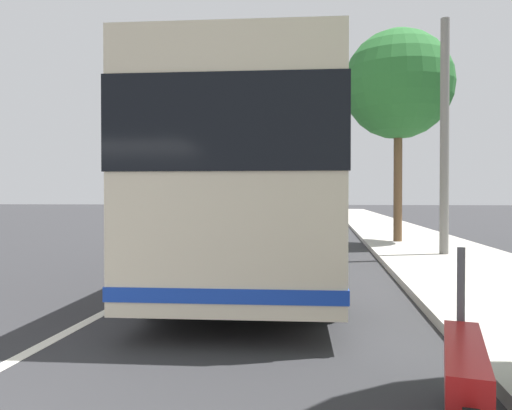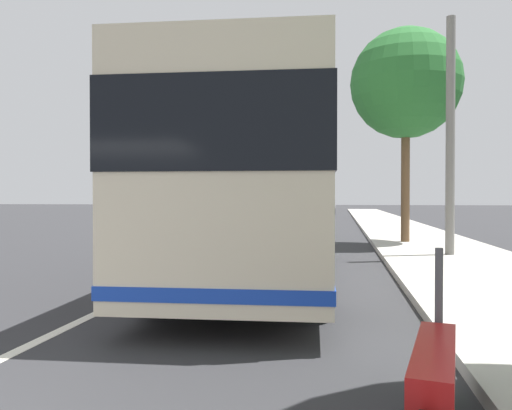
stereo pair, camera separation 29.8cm
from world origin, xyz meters
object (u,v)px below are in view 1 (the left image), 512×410
at_px(roadside_tree_mid_block, 398,85).
at_px(car_side_street, 270,208).
at_px(car_oncoming, 312,207).
at_px(utility_pole, 445,139).
at_px(motorcycle_by_tree, 465,383).
at_px(car_ahead_same_lane, 300,210).
at_px(coach_bus, 260,181).

bearing_deg(roadside_tree_mid_block, car_side_street, 15.28).
height_order(car_oncoming, utility_pole, utility_pole).
bearing_deg(motorcycle_by_tree, utility_pole, 0.38).
height_order(car_ahead_same_lane, roadside_tree_mid_block, roadside_tree_mid_block).
bearing_deg(car_oncoming, utility_pole, -169.90).
xyz_separation_m(coach_bus, roadside_tree_mid_block, (7.58, -3.81, 3.49)).
bearing_deg(roadside_tree_mid_block, coach_bus, 153.30).
bearing_deg(coach_bus, car_side_street, 2.84).
bearing_deg(coach_bus, utility_pole, -53.29).
xyz_separation_m(car_ahead_same_lane, roadside_tree_mid_block, (-19.21, -4.23, 4.76)).
xyz_separation_m(car_ahead_same_lane, car_oncoming, (9.70, -0.71, 0.02)).
bearing_deg(motorcycle_by_tree, car_ahead_same_lane, 16.77).
xyz_separation_m(car_side_street, car_oncoming, (2.87, -3.59, 0.04)).
bearing_deg(car_ahead_same_lane, roadside_tree_mid_block, -169.94).
distance_m(car_side_street, roadside_tree_mid_block, 27.42).
relative_size(car_oncoming, utility_pole, 0.70).
distance_m(coach_bus, roadside_tree_mid_block, 9.17).
height_order(car_side_street, utility_pole, utility_pole).
distance_m(car_oncoming, roadside_tree_mid_block, 29.51).
distance_m(coach_bus, motorcycle_by_tree, 7.56).
height_order(coach_bus, utility_pole, utility_pole).
bearing_deg(car_ahead_same_lane, car_side_street, 20.52).
distance_m(coach_bus, car_ahead_same_lane, 26.83).
distance_m(car_ahead_same_lane, roadside_tree_mid_block, 20.24).
bearing_deg(coach_bus, roadside_tree_mid_block, -29.47).
relative_size(car_side_street, car_ahead_same_lane, 0.97).
bearing_deg(car_oncoming, coach_bus, -177.60).
height_order(coach_bus, car_oncoming, coach_bus).
height_order(car_ahead_same_lane, utility_pole, utility_pole).
xyz_separation_m(coach_bus, car_oncoming, (36.49, -0.29, -1.25)).
xyz_separation_m(coach_bus, car_side_street, (33.62, 3.30, -1.29)).
xyz_separation_m(motorcycle_by_tree, car_oncoming, (43.57, 1.89, 0.27)).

